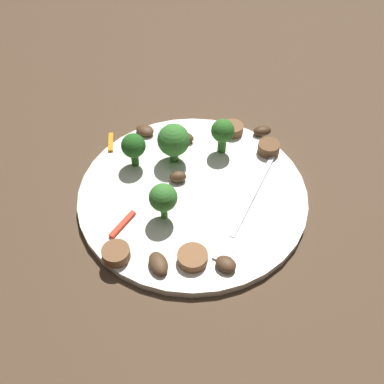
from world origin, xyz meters
The scene contains 19 objects.
ground_plane centered at (0.00, 0.00, 0.00)m, with size 1.40×1.40×0.00m, color #4C3826.
plate centered at (0.00, 0.00, 0.01)m, with size 0.28×0.28×0.01m, color white.
fork centered at (0.03, 0.06, 0.01)m, with size 0.17×0.09×0.00m.
broccoli_floret_0 centered at (-0.05, -0.07, 0.04)m, with size 0.03×0.03×0.05m.
broccoli_floret_1 centered at (0.04, -0.03, 0.04)m, with size 0.03×0.03×0.05m.
broccoli_floret_2 centered at (-0.06, -0.02, 0.04)m, with size 0.04×0.04×0.06m.
broccoli_floret_3 centered at (-0.07, 0.04, 0.04)m, with size 0.03×0.03×0.05m.
sausage_slice_0 centered at (0.10, -0.08, 0.02)m, with size 0.03×0.03×0.01m, color brown.
sausage_slice_1 centered at (-0.11, 0.06, 0.02)m, with size 0.03×0.03×0.01m, color brown.
sausage_slice_2 centered at (0.10, 0.00, 0.02)m, with size 0.03×0.03×0.01m, color brown.
sausage_slice_3 centered at (-0.07, 0.10, 0.02)m, with size 0.03×0.03×0.01m, color brown.
mushroom_0 centered at (-0.11, -0.07, 0.02)m, with size 0.03×0.02×0.01m, color #4C331E.
mushroom_1 centered at (0.11, 0.04, 0.02)m, with size 0.02×0.02×0.01m, color #4C331E.
mushroom_2 centered at (-0.10, -0.01, 0.02)m, with size 0.03×0.02×0.01m, color #4C331E.
mushroom_3 centered at (-0.11, 0.10, 0.02)m, with size 0.03×0.02×0.01m, color #422B19.
mushroom_4 centered at (-0.02, -0.02, 0.02)m, with size 0.02×0.01×0.01m, color #4C331E.
mushroom_5 centered at (0.11, -0.04, 0.02)m, with size 0.03×0.02×0.01m, color #4C331E.
pepper_strip_0 centered at (-0.09, -0.11, 0.01)m, with size 0.04×0.01×0.00m, color orange.
pepper_strip_1 centered at (0.05, -0.08, 0.01)m, with size 0.04×0.01×0.00m, color red.
Camera 1 is at (0.40, 0.00, 0.45)m, focal length 45.01 mm.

